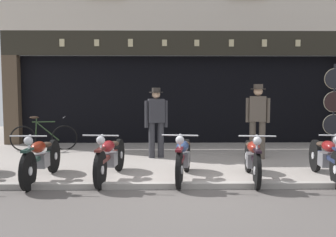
# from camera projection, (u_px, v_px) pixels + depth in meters

# --- Properties ---
(ground) EXTENTS (22.33, 22.00, 0.18)m
(ground) POSITION_uv_depth(u_px,v_px,m) (199.00, 210.00, 5.67)
(ground) COLOR #9E958E
(shop_facade) EXTENTS (10.63, 4.42, 6.78)m
(shop_facade) POSITION_uv_depth(u_px,v_px,m) (178.00, 83.00, 13.44)
(shop_facade) COLOR black
(shop_facade) RESTS_ON ground
(motorcycle_left) EXTENTS (0.62, 2.04, 0.93)m
(motorcycle_left) POSITION_uv_depth(u_px,v_px,m) (41.00, 158.00, 7.20)
(motorcycle_left) COLOR black
(motorcycle_left) RESTS_ON ground
(motorcycle_center_left) EXTENTS (0.62, 2.09, 0.92)m
(motorcycle_center_left) POSITION_uv_depth(u_px,v_px,m) (110.00, 157.00, 7.32)
(motorcycle_center_left) COLOR black
(motorcycle_center_left) RESTS_ON ground
(motorcycle_center) EXTENTS (0.62, 2.02, 0.92)m
(motorcycle_center) POSITION_uv_depth(u_px,v_px,m) (183.00, 157.00, 7.31)
(motorcycle_center) COLOR black
(motorcycle_center) RESTS_ON ground
(motorcycle_center_right) EXTENTS (0.62, 1.99, 0.92)m
(motorcycle_center_right) POSITION_uv_depth(u_px,v_px,m) (252.00, 157.00, 7.27)
(motorcycle_center_right) COLOR black
(motorcycle_center_right) RESTS_ON ground
(motorcycle_right) EXTENTS (0.62, 1.96, 0.92)m
(motorcycle_right) POSITION_uv_depth(u_px,v_px,m) (326.00, 157.00, 7.31)
(motorcycle_right) COLOR black
(motorcycle_right) RESTS_ON ground
(salesman_left) EXTENTS (0.55, 0.33, 1.68)m
(salesman_left) POSITION_uv_depth(u_px,v_px,m) (156.00, 119.00, 9.45)
(salesman_left) COLOR #2D2D33
(salesman_left) RESTS_ON ground
(shopkeeper_center) EXTENTS (0.55, 0.35, 1.77)m
(shopkeeper_center) POSITION_uv_depth(u_px,v_px,m) (258.00, 117.00, 9.31)
(shopkeeper_center) COLOR brown
(shopkeeper_center) RESTS_ON ground
(tyre_sign_pole) EXTENTS (0.54, 0.06, 2.29)m
(tyre_sign_pole) POSITION_uv_depth(u_px,v_px,m) (334.00, 103.00, 10.30)
(tyre_sign_pole) COLOR #232328
(tyre_sign_pole) RESTS_ON ground
(advert_board_near) EXTENTS (0.64, 0.03, 1.04)m
(advert_board_near) POSITION_uv_depth(u_px,v_px,m) (106.00, 85.00, 11.84)
(advert_board_near) COLOR silver
(leaning_bicycle) EXTENTS (1.75, 0.50, 0.93)m
(leaning_bicycle) POSITION_uv_depth(u_px,v_px,m) (44.00, 137.00, 10.57)
(leaning_bicycle) COLOR black
(leaning_bicycle) RESTS_ON ground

